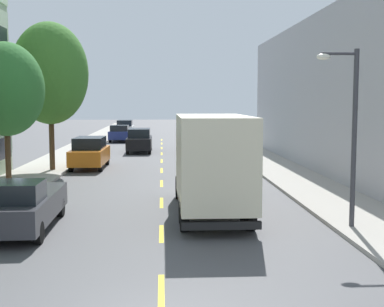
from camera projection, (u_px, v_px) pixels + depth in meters
ground_plane at (162, 156)px, 39.14m from camera, size 160.00×160.00×0.00m
sidewalk_left at (61, 159)px, 36.74m from camera, size 3.20×120.00×0.14m
sidewalk_right at (260, 158)px, 37.55m from camera, size 3.20×120.00×0.14m
lane_centerline_dashes at (162, 165)px, 33.68m from camera, size 0.14×47.20×0.01m
street_tree_second at (6, 89)px, 21.44m from camera, size 3.15×3.15×6.43m
street_tree_third at (50, 74)px, 29.97m from camera, size 4.39×4.39×8.54m
street_lamp at (349, 123)px, 16.34m from camera, size 1.35×0.28×5.61m
delivery_box_truck at (211, 160)px, 18.81m from camera, size 2.41×7.68×3.64m
parked_suv_orange at (90, 152)px, 32.14m from camera, size 2.03×4.83×1.93m
parked_hatchback_silver at (233, 158)px, 31.16m from camera, size 1.75×4.00×1.50m
parked_wagon_sky at (212, 141)px, 43.83m from camera, size 1.83×4.70×1.50m
parked_hatchback_teal at (224, 149)px, 37.16m from camera, size 1.77×4.01×1.50m
parked_suv_white at (125, 128)px, 61.54m from camera, size 1.97×4.81×1.93m
parked_pickup_navy at (121, 133)px, 53.72m from camera, size 2.15×5.35×1.73m
parked_pickup_charcoal at (21, 205)px, 16.59m from camera, size 2.08×5.33×1.73m
moving_black_sedan at (139, 140)px, 42.28m from camera, size 1.95×4.80×1.93m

